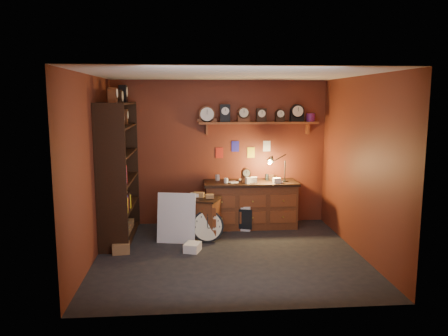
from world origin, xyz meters
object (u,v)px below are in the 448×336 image
Objects in this scene: workbench at (250,202)px; low_cabinet at (201,216)px; big_round_clock at (207,226)px; shelving_unit at (117,166)px.

workbench is 1.09m from low_cabinet.
workbench is 3.21× the size of big_round_clock.
workbench is 2.22× the size of low_cabinet.
big_round_clock is at bearing -48.64° from low_cabinet.
shelving_unit reaches higher than low_cabinet.
shelving_unit reaches higher than big_round_clock.
shelving_unit is at bearing -160.73° from low_cabinet.
low_cabinet is 0.30m from big_round_clock.
low_cabinet is (1.40, -0.06, -0.88)m from shelving_unit.
low_cabinet is at bearing -149.18° from workbench.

